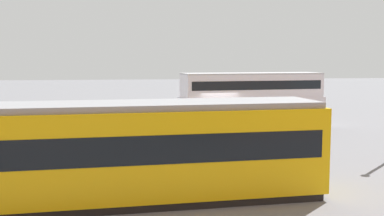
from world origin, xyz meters
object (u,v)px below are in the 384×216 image
tram_yellow (91,152)px  info_sign (67,119)px  pedestrian_near_railing (198,128)px  double_decker_bus (251,99)px

tram_yellow → info_sign: bearing=-77.1°
tram_yellow → pedestrian_near_railing: tram_yellow is taller
pedestrian_near_railing → double_decker_bus: bearing=-126.7°
pedestrian_near_railing → info_sign: 7.11m
pedestrian_near_railing → tram_yellow: bearing=63.1°
tram_yellow → pedestrian_near_railing: 11.01m
double_decker_bus → tram_yellow: double_decker_bus is taller
pedestrian_near_railing → info_sign: size_ratio=0.64×
double_decker_bus → pedestrian_near_railing: (4.73, 6.35, -0.98)m
info_sign → double_decker_bus: bearing=-143.9°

